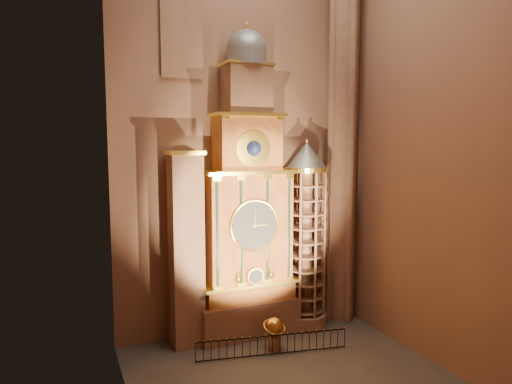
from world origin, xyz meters
name	(u,v)px	position (x,y,z in m)	size (l,w,h in m)	color
floor	(289,375)	(0.00, 0.00, 0.00)	(14.00, 14.00, 0.00)	#383330
wall_back	(240,135)	(0.00, 6.00, 11.00)	(22.00, 22.00, 0.00)	#8B634B
wall_left	(124,132)	(-7.00, 0.00, 11.00)	(22.00, 22.00, 0.00)	#8B634B
wall_right	(417,135)	(7.00, 0.00, 11.00)	(22.00, 22.00, 0.00)	#8B634B
astronomical_clock	(247,215)	(0.00, 4.96, 6.68)	(5.60, 2.41, 16.70)	#8C634C
portrait_tower	(186,249)	(-3.40, 4.98, 5.15)	(1.80, 1.60, 10.20)	#8C634C
stair_turret	(306,237)	(3.50, 4.70, 5.27)	(2.50, 2.50, 10.80)	#8C634C
gothic_pier	(343,136)	(6.10, 5.00, 11.00)	(2.04, 2.04, 22.00)	#8C634C
stained_glass_window	(182,26)	(-3.20, 5.92, 16.50)	(2.20, 0.14, 5.20)	navy
celestial_globe	(274,331)	(0.53, 2.63, 1.01)	(1.37, 1.32, 1.69)	#8C634C
iron_railing	(273,345)	(0.15, 2.05, 0.55)	(7.56, 1.55, 1.01)	black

